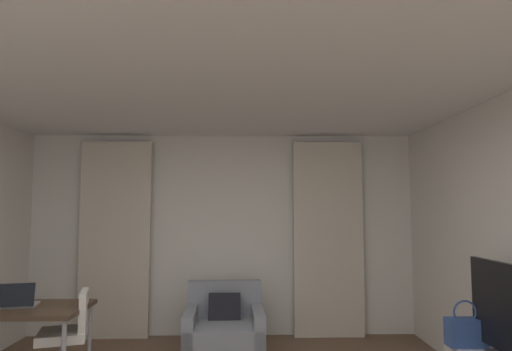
# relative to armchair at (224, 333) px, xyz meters

# --- Properties ---
(wall_window) EXTENTS (5.12, 0.06, 2.60)m
(wall_window) POSITION_rel_armchair_xyz_m (-0.07, 0.84, 1.04)
(wall_window) COLOR silver
(wall_window) RESTS_ON ground
(ceiling) EXTENTS (5.12, 6.12, 0.06)m
(ceiling) POSITION_rel_armchair_xyz_m (-0.07, -2.19, 2.37)
(ceiling) COLOR white
(ceiling) RESTS_ON wall_left
(curtain_left_panel) EXTENTS (0.90, 0.06, 2.50)m
(curtain_left_panel) POSITION_rel_armchair_xyz_m (-1.45, 0.71, 0.99)
(curtain_left_panel) COLOR beige
(curtain_left_panel) RESTS_ON ground
(curtain_right_panel) EXTENTS (0.90, 0.06, 2.50)m
(curtain_right_panel) POSITION_rel_armchair_xyz_m (1.30, 0.71, 0.99)
(curtain_right_panel) COLOR beige
(curtain_right_panel) RESTS_ON ground
(armchair) EXTENTS (0.89, 0.86, 0.78)m
(armchair) POSITION_rel_armchair_xyz_m (0.00, 0.00, 0.00)
(armchair) COLOR gray
(armchair) RESTS_ON ground
(desk) EXTENTS (1.32, 0.67, 0.75)m
(desk) POSITION_rel_armchair_xyz_m (-1.86, -0.92, 0.43)
(desk) COLOR #4C3828
(desk) RESTS_ON ground
(desk_chair) EXTENTS (0.50, 0.50, 0.88)m
(desk_chair) POSITION_rel_armchair_xyz_m (-1.36, -0.88, 0.13)
(desk_chair) COLOR gray
(desk_chair) RESTS_ON ground
(laptop) EXTENTS (0.37, 0.31, 0.22)m
(laptop) POSITION_rel_armchair_xyz_m (-1.80, -0.91, 0.54)
(laptop) COLOR #ADADB2
(laptop) RESTS_ON desk
(tv_flatscreen) EXTENTS (0.20, 0.95, 0.71)m
(tv_flatscreen) POSITION_rel_armchair_xyz_m (2.14, -1.74, 0.59)
(tv_flatscreen) COLOR #333338
(tv_flatscreen) RESTS_ON tv_console
(handbag_primary) EXTENTS (0.30, 0.14, 0.37)m
(handbag_primary) POSITION_rel_armchair_xyz_m (2.03, -1.32, 0.37)
(handbag_primary) COLOR #335193
(handbag_primary) RESTS_ON tv_console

